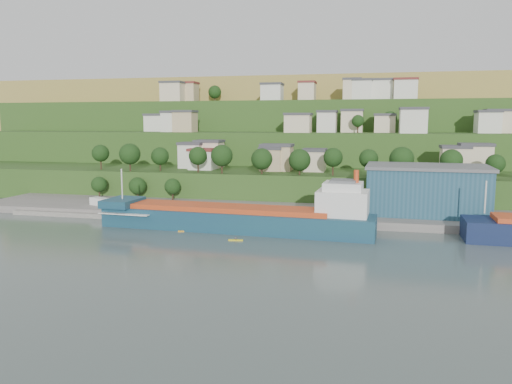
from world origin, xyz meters
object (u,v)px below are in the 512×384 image
(cargo_ship_near, at_px, (243,219))
(kayak_orange, at_px, (185,230))
(caravan, at_px, (100,203))
(warehouse, at_px, (427,189))

(cargo_ship_near, xyz_separation_m, kayak_orange, (-13.25, -4.28, -2.48))
(cargo_ship_near, height_order, caravan, cargo_ship_near)
(cargo_ship_near, xyz_separation_m, caravan, (-46.85, 14.66, -0.04))
(cargo_ship_near, relative_size, warehouse, 2.11)
(warehouse, height_order, caravan, warehouse)
(caravan, height_order, kayak_orange, caravan)
(kayak_orange, bearing_deg, cargo_ship_near, -0.18)
(cargo_ship_near, distance_m, warehouse, 49.71)
(warehouse, xyz_separation_m, caravan, (-90.88, -7.71, -5.73))
(warehouse, relative_size, kayak_orange, 8.91)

